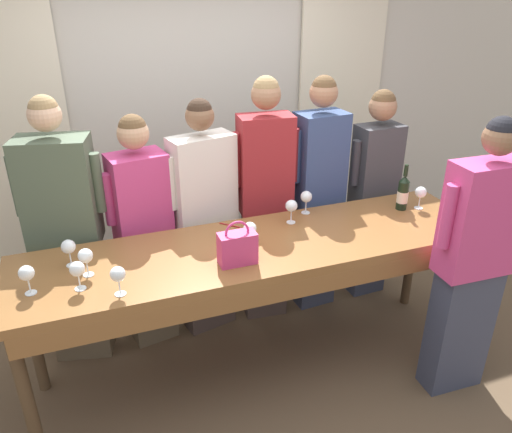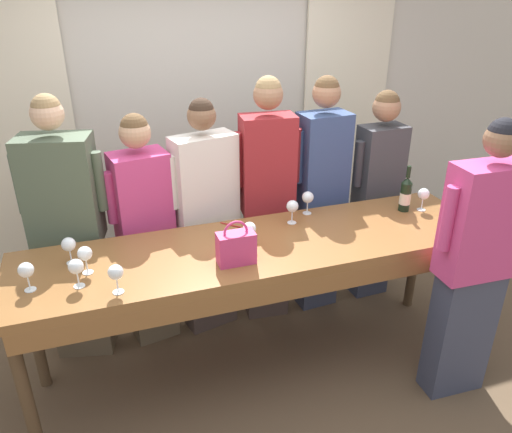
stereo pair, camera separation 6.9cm
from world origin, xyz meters
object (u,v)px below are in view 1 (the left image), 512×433
Objects in this scene: tasting_bar at (262,258)px; wine_glass_back_right at (250,229)px; wine_bottle at (403,193)px; wine_glass_back_mid at (85,257)px; wine_glass_front_mid at (306,197)px; wine_glass_center_left at (421,193)px; guest_beige_cap at (373,192)px; wine_glass_front_left at (118,275)px; wine_glass_near_host at (470,208)px; handbag at (237,247)px; guest_striped_shirt at (265,200)px; guest_cream_sweater at (205,219)px; wine_glass_front_right at (291,207)px; wine_glass_center_right at (27,274)px; host_pouring at (473,263)px; wine_glass_back_left at (68,247)px; guest_olive_jacket at (67,236)px; guest_navy_coat at (318,194)px; wine_glass_center_mid at (77,270)px; guest_pink_top at (144,232)px.

tasting_bar is 0.22m from wine_glass_back_right.
wine_bottle is 2.02× the size of wine_glass_back_mid.
wine_glass_center_left is (0.78, -0.20, -0.00)m from wine_glass_front_mid.
guest_beige_cap reaches higher than wine_glass_front_mid.
wine_glass_center_left is at bearing 5.92° from tasting_bar.
wine_glass_center_left is (2.08, 0.36, 0.00)m from wine_glass_front_left.
handbag is at bearing 177.96° from wine_glass_near_host.
guest_striped_shirt reaches higher than wine_bottle.
guest_striped_shirt is at bearing 0.00° from guest_cream_sweater.
wine_glass_front_right is 1.00× the size of wine_glass_center_right.
wine_glass_back_right is at bearing 169.31° from tasting_bar.
host_pouring is at bearing -14.52° from wine_glass_back_mid.
wine_glass_back_left is at bearing -176.81° from wine_glass_front_right.
guest_navy_coat reaches higher than guest_olive_jacket.
wine_glass_center_mid is 1.00× the size of wine_glass_near_host.
guest_navy_coat is (0.76, 0.60, -0.13)m from wine_glass_back_right.
wine_glass_center_mid is 1.00× the size of wine_glass_back_left.
tasting_bar is 1.12m from wine_glass_back_left.
tasting_bar is at bearing -0.79° from wine_glass_back_mid.
guest_olive_jacket is at bearing 140.14° from handbag.
guest_olive_jacket is (-0.02, 0.47, -0.16)m from wine_glass_back_left.
wine_glass_near_host is at bearing -76.94° from guest_beige_cap.
guest_cream_sweater reaches higher than wine_glass_front_right.
guest_pink_top is 0.98× the size of guest_beige_cap.
wine_glass_near_host is (2.65, -0.13, 0.00)m from wine_glass_center_right.
wine_glass_center_right is at bearing 169.33° from wine_glass_center_mid.
wine_glass_center_left is 0.74m from guest_navy_coat.
guest_navy_coat is at bearing 0.00° from guest_cream_sweater.
guest_beige_cap is 1.16m from host_pouring.
wine_glass_back_right is (0.79, 0.25, 0.00)m from wine_glass_front_left.
handbag reaches higher than wine_glass_front_mid.
wine_glass_center_right is at bearing -174.55° from wine_bottle.
wine_bottle is 0.18× the size of guest_striped_shirt.
guest_pink_top is at bearing 45.28° from wine_glass_back_left.
host_pouring is (1.75, -1.16, 0.05)m from guest_pink_top.
wine_glass_front_right is 0.09× the size of guest_striped_shirt.
wine_glass_center_mid is at bearing -139.55° from guest_cream_sweater.
handbag reaches higher than tasting_bar.
wine_glass_center_mid is 0.09× the size of guest_beige_cap.
wine_glass_center_right is 0.09× the size of guest_striped_shirt.
wine_glass_front_mid is at bearing 128.09° from host_pouring.
wine_glass_center_right and wine_glass_back_left have the same top height.
tasting_bar is at bearing 2.94° from wine_glass_center_right.
host_pouring is at bearing -16.62° from handbag.
wine_glass_center_left is 1.09m from guest_striped_shirt.
wine_glass_front_mid is 0.09× the size of guest_beige_cap.
tasting_bar is 1.14m from wine_bottle.
guest_olive_jacket is at bearing 180.00° from guest_beige_cap.
wine_glass_front_left is 1.00× the size of wine_glass_back_right.
wine_glass_center_mid is (-1.05, -0.11, 0.21)m from tasting_bar.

